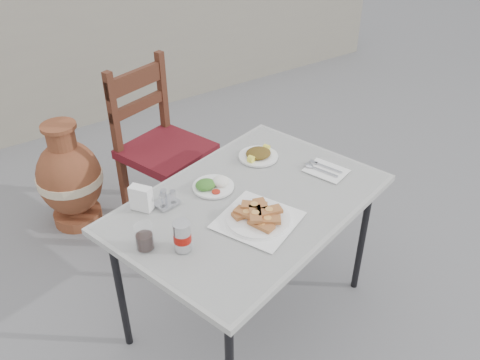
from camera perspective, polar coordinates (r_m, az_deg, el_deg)
ground at (r=2.71m, az=3.59°, el=-12.97°), size 80.00×80.00×0.00m
cafe_table at (r=2.19m, az=1.10°, el=-3.25°), size 1.32×1.06×0.70m
pide_plate at (r=2.03m, az=2.04°, el=-3.93°), size 0.39×0.39×0.06m
salad_rice_plate at (r=2.23m, az=-3.08°, el=-0.51°), size 0.18×0.18×0.05m
salad_chopped_plate at (r=2.44m, az=2.08°, el=2.89°), size 0.19×0.19×0.04m
soda_can at (r=1.89m, az=-6.50°, el=-6.27°), size 0.07×0.07×0.12m
cola_glass at (r=1.93m, az=-10.68°, el=-6.46°), size 0.07×0.07×0.10m
napkin_holder at (r=2.12m, az=-11.04°, el=-2.01°), size 0.09×0.10×0.11m
condiment_caddy at (r=2.14m, az=-8.27°, el=-2.23°), size 0.11×0.10×0.07m
cutlery_napkin at (r=2.38m, az=9.34°, el=1.19°), size 0.19×0.22×0.01m
chair at (r=2.96m, az=-8.89°, el=3.77°), size 0.55×0.55×0.99m
terracotta_urn at (r=3.16m, az=-18.56°, el=0.17°), size 0.38×0.38×0.67m
back_wall at (r=4.33m, az=-17.25°, el=13.97°), size 6.00×0.25×1.20m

